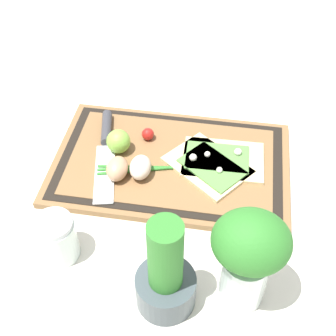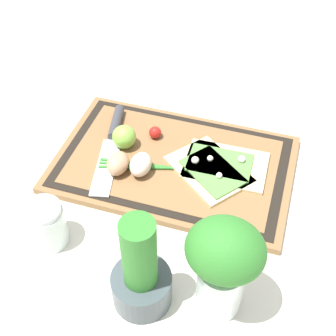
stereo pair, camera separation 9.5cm
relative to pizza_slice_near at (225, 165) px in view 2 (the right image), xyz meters
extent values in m
plane|color=silver|center=(0.11, 0.02, -0.02)|extent=(6.00, 6.00, 0.00)
cube|color=brown|center=(0.11, 0.02, -0.02)|extent=(0.50, 0.32, 0.01)
cube|color=black|center=(0.11, 0.02, -0.01)|extent=(0.47, 0.29, 0.00)
cube|color=brown|center=(0.11, 0.02, -0.01)|extent=(0.43, 0.26, 0.00)
cube|color=beige|center=(0.00, 0.00, 0.00)|extent=(0.17, 0.12, 0.01)
cube|color=#568942|center=(0.01, 0.00, 0.00)|extent=(0.13, 0.09, 0.00)
sphere|color=silver|center=(-0.03, -0.02, 0.01)|extent=(0.02, 0.02, 0.02)
sphere|color=silver|center=(0.03, 0.00, 0.01)|extent=(0.01, 0.01, 0.01)
cube|color=beige|center=(0.03, 0.02, 0.00)|extent=(0.20, 0.19, 0.01)
cube|color=#568942|center=(0.02, 0.03, 0.00)|extent=(0.15, 0.14, 0.00)
sphere|color=silver|center=(0.06, 0.02, 0.01)|extent=(0.02, 0.02, 0.02)
sphere|color=silver|center=(0.00, 0.04, 0.01)|extent=(0.01, 0.01, 0.01)
cube|color=silver|center=(0.24, 0.08, 0.00)|extent=(0.07, 0.17, 0.00)
cylinder|color=#38383D|center=(0.26, -0.05, 0.01)|extent=(0.04, 0.10, 0.02)
ellipsoid|color=tan|center=(0.21, 0.08, 0.02)|extent=(0.04, 0.06, 0.04)
ellipsoid|color=beige|center=(0.16, 0.07, 0.02)|extent=(0.04, 0.06, 0.04)
sphere|color=#7FB742|center=(0.22, 0.00, 0.02)|extent=(0.05, 0.05, 0.05)
sphere|color=red|center=(0.17, -0.04, 0.01)|extent=(0.03, 0.03, 0.03)
cylinder|color=#2D7528|center=(0.10, 0.04, 0.00)|extent=(0.30, 0.05, 0.01)
cylinder|color=#2D7528|center=(0.10, 0.04, 0.00)|extent=(0.29, 0.07, 0.01)
cylinder|color=#2D7528|center=(0.10, 0.04, 0.00)|extent=(0.29, 0.09, 0.01)
cylinder|color=#3D474C|center=(0.07, 0.33, 0.01)|extent=(0.10, 0.10, 0.06)
cylinder|color=#2D7528|center=(0.07, 0.33, 0.09)|extent=(0.05, 0.05, 0.17)
cylinder|color=silver|center=(0.27, 0.27, 0.02)|extent=(0.07, 0.07, 0.08)
cylinder|color=#B73323|center=(0.27, 0.27, -0.01)|extent=(0.06, 0.06, 0.03)
cylinder|color=silver|center=(0.27, 0.27, 0.06)|extent=(0.07, 0.07, 0.01)
cylinder|color=silver|center=(-0.06, 0.30, 0.03)|extent=(0.08, 0.08, 0.11)
ellipsoid|color=#2D7528|center=(-0.06, 0.30, 0.13)|extent=(0.12, 0.11, 0.10)
camera|label=1|loc=(0.00, 0.71, 0.70)|focal=50.00mm
camera|label=2|loc=(-0.09, 0.69, 0.70)|focal=50.00mm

